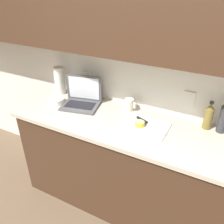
{
  "coord_description": "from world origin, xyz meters",
  "views": [
    {
      "loc": [
        0.46,
        -1.49,
        1.95
      ],
      "look_at": [
        -0.32,
        -0.01,
        0.99
      ],
      "focal_mm": 38.0,
      "sensor_mm": 36.0,
      "label": 1
    }
  ],
  "objects_px": {
    "measuring_cup": "(129,105)",
    "bowl_white": "(56,101)",
    "cutting_board": "(144,126)",
    "bottle_oil_tall": "(209,116)",
    "lemon_half_cut": "(140,124)",
    "laptop": "(82,98)",
    "paper_towel_roll": "(60,80)",
    "knife": "(146,122)",
    "bottle_green_soda": "(224,116)"
  },
  "relations": [
    {
      "from": "laptop",
      "to": "paper_towel_roll",
      "type": "bearing_deg",
      "value": 148.03
    },
    {
      "from": "measuring_cup",
      "to": "knife",
      "type": "bearing_deg",
      "value": -35.03
    },
    {
      "from": "knife",
      "to": "bowl_white",
      "type": "distance_m",
      "value": 0.87
    },
    {
      "from": "bowl_white",
      "to": "paper_towel_roll",
      "type": "distance_m",
      "value": 0.25
    },
    {
      "from": "knife",
      "to": "paper_towel_roll",
      "type": "relative_size",
      "value": 1.07
    },
    {
      "from": "bottle_green_soda",
      "to": "measuring_cup",
      "type": "bearing_deg",
      "value": -178.87
    },
    {
      "from": "laptop",
      "to": "cutting_board",
      "type": "distance_m",
      "value": 0.65
    },
    {
      "from": "lemon_half_cut",
      "to": "cutting_board",
      "type": "bearing_deg",
      "value": 38.02
    },
    {
      "from": "lemon_half_cut",
      "to": "bottle_green_soda",
      "type": "bearing_deg",
      "value": 21.36
    },
    {
      "from": "knife",
      "to": "paper_towel_roll",
      "type": "xyz_separation_m",
      "value": [
        -0.98,
        0.16,
        0.12
      ]
    },
    {
      "from": "laptop",
      "to": "lemon_half_cut",
      "type": "xyz_separation_m",
      "value": [
        0.61,
        -0.1,
        -0.03
      ]
    },
    {
      "from": "knife",
      "to": "bottle_green_soda",
      "type": "height_order",
      "value": "bottle_green_soda"
    },
    {
      "from": "cutting_board",
      "to": "bowl_white",
      "type": "height_order",
      "value": "bowl_white"
    },
    {
      "from": "measuring_cup",
      "to": "bowl_white",
      "type": "xyz_separation_m",
      "value": [
        -0.65,
        -0.2,
        -0.03
      ]
    },
    {
      "from": "bottle_oil_tall",
      "to": "cutting_board",
      "type": "bearing_deg",
      "value": -155.31
    },
    {
      "from": "knife",
      "to": "measuring_cup",
      "type": "relative_size",
      "value": 2.74
    },
    {
      "from": "bottle_green_soda",
      "to": "bottle_oil_tall",
      "type": "relative_size",
      "value": 1.28
    },
    {
      "from": "bottle_green_soda",
      "to": "paper_towel_roll",
      "type": "height_order",
      "value": "bottle_green_soda"
    },
    {
      "from": "knife",
      "to": "lemon_half_cut",
      "type": "bearing_deg",
      "value": -94.36
    },
    {
      "from": "bottle_green_soda",
      "to": "bowl_white",
      "type": "height_order",
      "value": "bottle_green_soda"
    },
    {
      "from": "bottle_oil_tall",
      "to": "measuring_cup",
      "type": "xyz_separation_m",
      "value": [
        -0.66,
        -0.02,
        -0.05
      ]
    },
    {
      "from": "bowl_white",
      "to": "cutting_board",
      "type": "bearing_deg",
      "value": 0.5
    },
    {
      "from": "bowl_white",
      "to": "laptop",
      "type": "bearing_deg",
      "value": 20.77
    },
    {
      "from": "cutting_board",
      "to": "measuring_cup",
      "type": "bearing_deg",
      "value": 138.4
    },
    {
      "from": "lemon_half_cut",
      "to": "bottle_oil_tall",
      "type": "distance_m",
      "value": 0.53
    },
    {
      "from": "laptop",
      "to": "measuring_cup",
      "type": "distance_m",
      "value": 0.44
    },
    {
      "from": "cutting_board",
      "to": "paper_towel_roll",
      "type": "xyz_separation_m",
      "value": [
        -0.97,
        0.19,
        0.13
      ]
    },
    {
      "from": "knife",
      "to": "bottle_green_soda",
      "type": "relative_size",
      "value": 0.98
    },
    {
      "from": "laptop",
      "to": "lemon_half_cut",
      "type": "height_order",
      "value": "laptop"
    },
    {
      "from": "bottle_oil_tall",
      "to": "paper_towel_roll",
      "type": "distance_m",
      "value": 1.42
    },
    {
      "from": "laptop",
      "to": "paper_towel_roll",
      "type": "height_order",
      "value": "paper_towel_roll"
    },
    {
      "from": "bottle_oil_tall",
      "to": "knife",
      "type": "bearing_deg",
      "value": -159.26
    },
    {
      "from": "bottle_green_soda",
      "to": "bowl_white",
      "type": "bearing_deg",
      "value": -171.51
    },
    {
      "from": "cutting_board",
      "to": "bottle_green_soda",
      "type": "bearing_deg",
      "value": 20.41
    },
    {
      "from": "laptop",
      "to": "bottle_green_soda",
      "type": "bearing_deg",
      "value": -6.96
    },
    {
      "from": "laptop",
      "to": "knife",
      "type": "xyz_separation_m",
      "value": [
        0.64,
        -0.04,
        -0.05
      ]
    },
    {
      "from": "lemon_half_cut",
      "to": "bowl_white",
      "type": "distance_m",
      "value": 0.84
    },
    {
      "from": "lemon_half_cut",
      "to": "bottle_green_soda",
      "type": "distance_m",
      "value": 0.63
    },
    {
      "from": "bottle_green_soda",
      "to": "bowl_white",
      "type": "distance_m",
      "value": 1.43
    },
    {
      "from": "laptop",
      "to": "knife",
      "type": "bearing_deg",
      "value": -16.69
    },
    {
      "from": "cutting_board",
      "to": "lemon_half_cut",
      "type": "distance_m",
      "value": 0.04
    },
    {
      "from": "cutting_board",
      "to": "bottle_oil_tall",
      "type": "distance_m",
      "value": 0.5
    },
    {
      "from": "cutting_board",
      "to": "bottle_green_soda",
      "type": "xyz_separation_m",
      "value": [
        0.55,
        0.2,
        0.13
      ]
    },
    {
      "from": "measuring_cup",
      "to": "lemon_half_cut",
      "type": "bearing_deg",
      "value": -48.4
    },
    {
      "from": "cutting_board",
      "to": "laptop",
      "type": "bearing_deg",
      "value": 172.94
    },
    {
      "from": "measuring_cup",
      "to": "bowl_white",
      "type": "relative_size",
      "value": 0.73
    },
    {
      "from": "bowl_white",
      "to": "paper_towel_roll",
      "type": "xyz_separation_m",
      "value": [
        -0.11,
        0.2,
        0.11
      ]
    },
    {
      "from": "cutting_board",
      "to": "lemon_half_cut",
      "type": "bearing_deg",
      "value": -141.98
    },
    {
      "from": "lemon_half_cut",
      "to": "bowl_white",
      "type": "xyz_separation_m",
      "value": [
        -0.84,
        0.01,
        -0.0
      ]
    },
    {
      "from": "measuring_cup",
      "to": "bowl_white",
      "type": "height_order",
      "value": "measuring_cup"
    }
  ]
}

